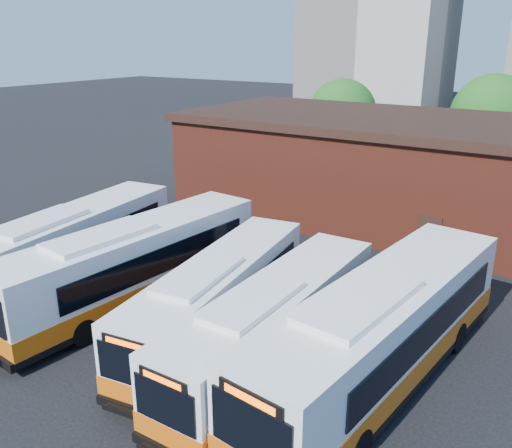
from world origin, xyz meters
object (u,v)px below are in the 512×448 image
Objects in this scene: bus_farwest at (69,249)px; bus_midwest at (275,328)px; transit_worker at (175,386)px; bus_mideast at (218,300)px; bus_east at (381,337)px; bus_west at (134,267)px.

bus_farwest reaches higher than bus_midwest.
bus_midwest is at bearing -36.54° from transit_worker.
transit_worker is (10.55, -4.78, -0.66)m from bus_farwest.
bus_mideast is 6.42× the size of transit_worker.
bus_east is 6.83m from transit_worker.
bus_farwest is at bearing -174.36° from bus_west.
transit_worker is (-4.73, -4.85, -0.80)m from bus_east.
transit_worker is at bearing -30.70° from bus_farwest.
bus_mideast is 6.38m from bus_east.
bus_west is 7.67m from bus_midwest.
bus_midwest is 4.09m from transit_worker.
bus_farwest is 0.97× the size of bus_west.
bus_west is 4.71m from bus_mideast.
bus_east reaches higher than bus_mideast.
bus_east reaches higher than bus_west.
bus_west is 1.14× the size of bus_midwest.
bus_farwest is at bearing 47.49° from transit_worker.
bus_west is at bearing -6.35° from bus_farwest.
bus_west is at bearing 173.20° from bus_midwest.
bus_midwest reaches higher than transit_worker.
bus_midwest is at bearing -10.83° from bus_farwest.
transit_worker is at bearing -108.24° from bus_midwest.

